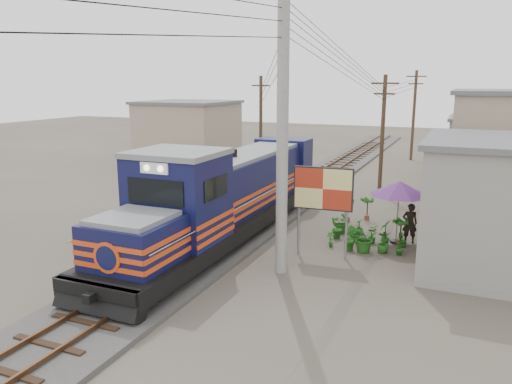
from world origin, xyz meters
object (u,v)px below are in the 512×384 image
at_px(market_umbrella, 399,189).
at_px(locomotive, 227,197).
at_px(billboard, 323,191).
at_px(vendor, 410,223).

bearing_deg(market_umbrella, locomotive, -162.27).
bearing_deg(market_umbrella, billboard, -131.08).
distance_m(market_umbrella, vendor, 1.56).
bearing_deg(locomotive, vendor, 17.91).
bearing_deg(billboard, vendor, 41.04).
xyz_separation_m(billboard, market_umbrella, (2.44, 2.80, -0.25)).
bearing_deg(vendor, billboard, 30.02).
xyz_separation_m(billboard, vendor, (2.93, 2.98, -1.72)).
height_order(market_umbrella, vendor, market_umbrella).
height_order(billboard, vendor, billboard).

